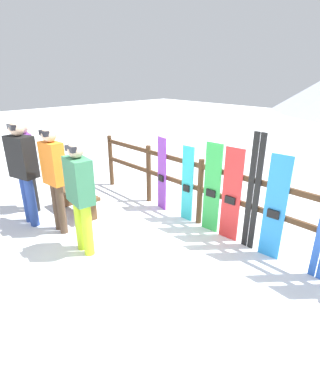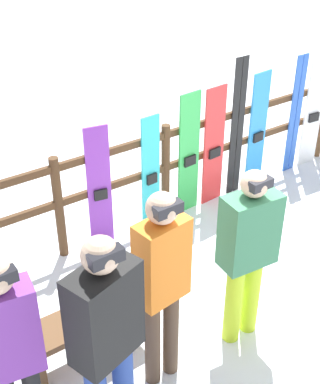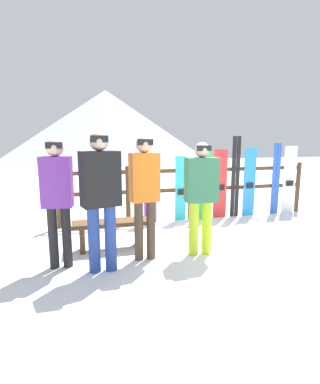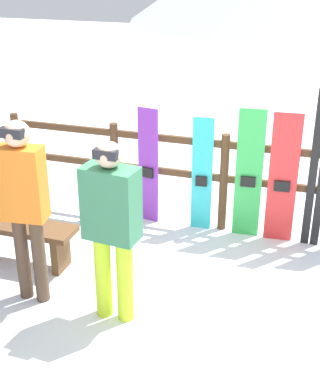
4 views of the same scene
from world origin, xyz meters
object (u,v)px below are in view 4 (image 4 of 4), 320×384
Objects in this scene: snowboard_purple at (148,167)px; snowboard_red at (283,179)px; snowboard_cyan at (202,175)px; ski_pair_black at (318,171)px; snowboard_green at (249,175)px; person_orange at (24,199)px; bench at (22,235)px; person_plaid_green at (112,222)px.

snowboard_red is (1.58, 0.00, 0.04)m from snowboard_purple.
snowboard_cyan is 1.30m from ski_pair_black.
person_orange is at bearing -132.15° from snowboard_green.
bench is at bearing -139.90° from snowboard_cyan.
bench is 0.67× the size of person_orange.
bench is at bearing 156.59° from person_plaid_green.
snowboard_cyan is at bearing -0.00° from snowboard_purple.
snowboard_red reaches higher than snowboard_purple.
person_orange is 1.99m from snowboard_purple.
snowboard_green reaches higher than snowboard_red.
snowboard_cyan is at bearing 58.24° from person_orange.
bench is 1.54m from person_plaid_green.
snowboard_purple is (0.51, 1.89, -0.34)m from person_orange.
person_orange is 0.99× the size of ski_pair_black.
snowboard_green reaches higher than snowboard_purple.
snowboard_cyan is (0.32, 1.91, -0.29)m from person_plaid_green.
snowboard_red is at bearing -179.47° from ski_pair_black.
ski_pair_black is at bearing 0.16° from snowboard_cyan.
person_orange reaches higher than snowboard_purple.
ski_pair_black is (0.36, 0.00, 0.14)m from snowboard_red.
bench is 0.70× the size of person_plaid_green.
snowboard_purple is 0.66m from snowboard_cyan.
bench is at bearing -151.82° from snowboard_red.
person_plaid_green is 1.18× the size of snowboard_purple.
ski_pair_black is at bearing 0.53° from snowboard_red.
ski_pair_black reaches higher than snowboard_red.
person_plaid_green is at bearing -130.00° from ski_pair_black.
ski_pair_black is (1.28, 0.00, 0.21)m from snowboard_cyan.
ski_pair_black reaches higher than bench.
snowboard_cyan is at bearing 80.42° from person_plaid_green.
snowboard_green is 1.01× the size of snowboard_red.
snowboard_purple is 1.04× the size of snowboard_cyan.
snowboard_cyan is 0.90× the size of snowboard_green.
ski_pair_black reaches higher than person_plaid_green.
bench is at bearing -147.79° from snowboard_green.
bench is 0.83× the size of snowboard_purple.
person_plaid_green is 2.29m from snowboard_red.
snowboard_purple is at bearing -180.00° from snowboard_red.
ski_pair_black reaches higher than person_orange.
snowboard_purple is at bearing 100.05° from person_plaid_green.
snowboard_purple is 0.94× the size of snowboard_green.
snowboard_purple is (0.95, 1.36, 0.38)m from bench.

